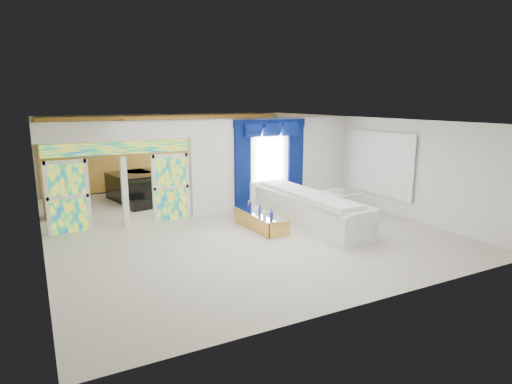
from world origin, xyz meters
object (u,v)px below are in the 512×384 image
white_sofa (306,210)px  console_table (263,204)px  coffee_table (261,221)px  armchair (342,202)px  grand_piano (134,187)px

white_sofa → console_table: (-0.26, 2.14, -0.25)m
coffee_table → armchair: 3.24m
white_sofa → armchair: bearing=17.0°
armchair → grand_piano: grand_piano is taller
coffee_table → grand_piano: 5.85m
armchair → grand_piano: (-5.57, 4.91, 0.14)m
coffee_table → console_table: bearing=59.3°
white_sofa → console_table: bearing=92.5°
coffee_table → armchair: bearing=7.6°
armchair → grand_piano: bearing=44.5°
white_sofa → coffee_table: 1.40m
grand_piano → white_sofa: bearing=-68.4°
coffee_table → console_table: coffee_table is taller
console_table → coffee_table: bearing=-120.7°
console_table → armchair: size_ratio=1.08×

